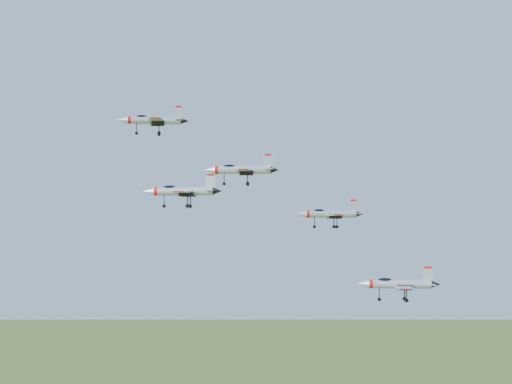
{
  "coord_description": "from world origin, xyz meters",
  "views": [
    {
      "loc": [
        4.26,
        -117.87,
        140.18
      ],
      "look_at": [
        -0.41,
        -1.94,
        144.73
      ],
      "focal_mm": 50.0,
      "sensor_mm": 36.0,
      "label": 1
    }
  ],
  "objects": [
    {
      "name": "jet_right_high",
      "position": [
        -2.06,
        -16.2,
        147.36
      ],
      "size": [
        10.85,
        8.94,
        2.9
      ],
      "rotation": [
        0.0,
        0.0,
        0.04
      ],
      "color": "#B8BCC6"
    },
    {
      "name": "jet_right_low",
      "position": [
        20.4,
        -14.71,
        131.01
      ],
      "size": [
        11.96,
        9.85,
        3.2
      ],
      "rotation": [
        0.0,
        0.0,
        -0.03
      ],
      "color": "#B8BCC6"
    },
    {
      "name": "jet_lead",
      "position": [
        -20.96,
        16.34,
        159.19
      ],
      "size": [
        13.64,
        11.44,
        3.66
      ],
      "rotation": [
        0.0,
        0.0,
        0.18
      ],
      "color": "#B8BCC6"
    },
    {
      "name": "jet_left_low",
      "position": [
        11.84,
        4.14,
        141.2
      ],
      "size": [
        11.8,
        9.89,
        3.16
      ],
      "rotation": [
        0.0,
        0.0,
        0.17
      ],
      "color": "#B8BCC6"
    },
    {
      "name": "jet_left_high",
      "position": [
        -13.04,
        0.64,
        145.02
      ],
      "size": [
        13.59,
        11.23,
        3.63
      ],
      "rotation": [
        0.0,
        0.0,
        -0.06
      ],
      "color": "#B8BCC6"
    }
  ]
}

